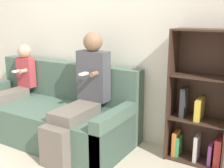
{
  "coord_description": "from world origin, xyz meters",
  "views": [
    {
      "loc": [
        2.02,
        -1.87,
        1.5
      ],
      "look_at": [
        0.51,
        0.62,
        0.77
      ],
      "focal_mm": 45.0,
      "sensor_mm": 36.0,
      "label": 1
    }
  ],
  "objects_px": {
    "couch": "(51,113)",
    "bookshelf": "(199,108)",
    "child_seated": "(9,90)",
    "adult_seated": "(82,93)"
  },
  "relations": [
    {
      "from": "couch",
      "to": "bookshelf",
      "type": "bearing_deg",
      "value": 10.67
    },
    {
      "from": "couch",
      "to": "bookshelf",
      "type": "relative_size",
      "value": 1.57
    },
    {
      "from": "couch",
      "to": "child_seated",
      "type": "relative_size",
      "value": 1.94
    },
    {
      "from": "couch",
      "to": "bookshelf",
      "type": "height_order",
      "value": "bookshelf"
    },
    {
      "from": "child_seated",
      "to": "bookshelf",
      "type": "xyz_separation_m",
      "value": [
        2.3,
        0.49,
        0.02
      ]
    },
    {
      "from": "child_seated",
      "to": "couch",
      "type": "bearing_deg",
      "value": 16.32
    },
    {
      "from": "child_seated",
      "to": "bookshelf",
      "type": "height_order",
      "value": "bookshelf"
    },
    {
      "from": "adult_seated",
      "to": "child_seated",
      "type": "height_order",
      "value": "adult_seated"
    },
    {
      "from": "adult_seated",
      "to": "child_seated",
      "type": "relative_size",
      "value": 1.18
    },
    {
      "from": "couch",
      "to": "child_seated",
      "type": "xyz_separation_m",
      "value": [
        -0.56,
        -0.16,
        0.26
      ]
    }
  ]
}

